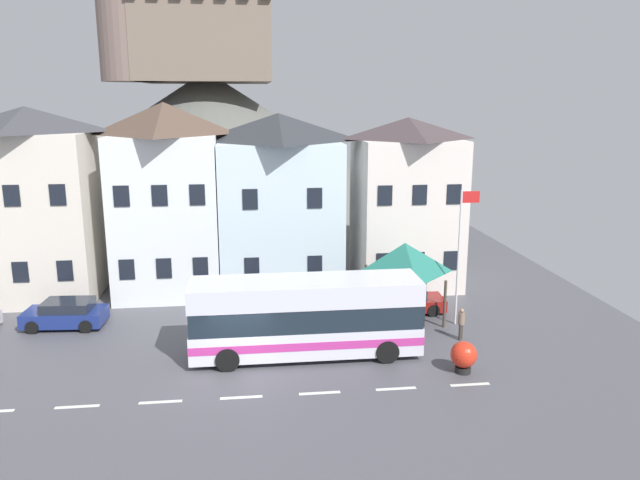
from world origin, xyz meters
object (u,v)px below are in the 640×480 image
townhouse_00 (34,203)px  parked_car_02 (402,300)px  public_bench (369,298)px  flagpole (461,248)px  townhouse_02 (279,201)px  pedestrian_00 (388,316)px  transit_bus (306,318)px  harbour_buoy (464,356)px  pedestrian_01 (422,317)px  parked_car_00 (66,314)px  bus_shelter (405,258)px  hilltop_castle (208,140)px  townhouse_03 (406,202)px  townhouse_01 (168,198)px  pedestrian_02 (461,322)px

townhouse_00 → parked_car_02: size_ratio=2.48×
public_bench → flagpole: flagpole is taller
townhouse_00 → townhouse_02: townhouse_00 is taller
parked_car_02 → flagpole: flagpole is taller
townhouse_00 → pedestrian_00: (18.35, -8.49, -4.37)m
townhouse_00 → flagpole: size_ratio=1.57×
transit_bus → harbour_buoy: (6.27, -2.54, -0.99)m
public_bench → pedestrian_01: bearing=-66.9°
parked_car_00 → public_bench: parked_car_00 is taller
townhouse_02 → parked_car_00: townhouse_02 is taller
bus_shelter → harbour_buoy: size_ratio=2.95×
townhouse_02 → hilltop_castle: (-5.38, 23.34, 2.03)m
townhouse_02 → pedestrian_00: size_ratio=6.31×
parked_car_00 → harbour_buoy: 19.19m
public_bench → flagpole: size_ratio=0.24×
townhouse_00 → pedestrian_01: size_ratio=6.80×
flagpole → harbour_buoy: (-1.62, -5.46, -3.20)m
townhouse_03 → public_bench: (-2.97, -4.06, -4.51)m
townhouse_01 → parked_car_02: 14.56m
townhouse_03 → flagpole: townhouse_03 is taller
parked_car_00 → pedestrian_02: pedestrian_02 is taller
pedestrian_01 → bus_shelter: bearing=99.0°
townhouse_02 → flagpole: size_ratio=1.51×
parked_car_02 → pedestrian_00: 3.41m
hilltop_castle → harbour_buoy: 39.12m
hilltop_castle → pedestrian_01: 34.76m
townhouse_00 → parked_car_02: townhouse_00 is taller
pedestrian_02 → townhouse_00: bearing=156.2°
townhouse_01 → pedestrian_01: 16.08m
transit_bus → flagpole: bearing=20.2°
townhouse_02 → flagpole: bearing=-43.0°
townhouse_01 → public_bench: bearing=-22.6°
transit_bus → public_bench: size_ratio=6.21×
public_bench → harbour_buoy: (2.23, -8.63, 0.27)m
bus_shelter → public_bench: (-1.41, 1.91, -2.68)m
townhouse_00 → pedestrian_00: 20.68m
townhouse_01 → pedestrian_02: bearing=-34.3°
townhouse_02 → pedestrian_02: townhouse_02 is taller
public_bench → transit_bus: bearing=-123.6°
pedestrian_01 → public_bench: size_ratio=0.97×
townhouse_02 → flagpole: (8.40, -7.83, -1.16)m
parked_car_00 → harbour_buoy: parked_car_00 is taller
pedestrian_01 → parked_car_02: bearing=93.6°
hilltop_castle → transit_bus: bearing=-80.2°
pedestrian_02 → public_bench: size_ratio=0.95×
transit_bus → parked_car_02: transit_bus is taller
townhouse_00 → parked_car_00: townhouse_00 is taller
transit_bus → parked_car_02: bearing=41.5°
townhouse_03 → pedestrian_00: townhouse_03 is taller
parked_car_02 → flagpole: 4.51m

